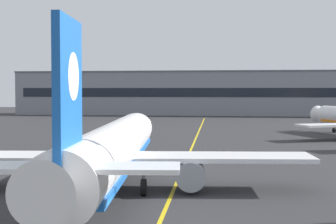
# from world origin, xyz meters

# --- Properties ---
(taxiway_centreline) EXTENTS (7.43, 179.87, 0.01)m
(taxiway_centreline) POSITION_xyz_m (0.00, 30.00, 0.00)
(taxiway_centreline) COLOR yellow
(taxiway_centreline) RESTS_ON ground
(airliner_foreground) EXTENTS (32.32, 41.51, 11.65)m
(airliner_foreground) POSITION_xyz_m (-4.19, 14.48, 3.37)
(airliner_foreground) COLOR white
(airliner_foreground) RESTS_ON ground
(safety_cone_by_nose_gear) EXTENTS (0.44, 0.44, 0.55)m
(safety_cone_by_nose_gear) POSITION_xyz_m (-3.71, 30.75, 0.26)
(safety_cone_by_nose_gear) COLOR orange
(safety_cone_by_nose_gear) RESTS_ON ground
(terminal_building) EXTENTS (139.61, 12.40, 13.97)m
(terminal_building) POSITION_xyz_m (4.26, 138.31, 6.99)
(terminal_building) COLOR gray
(terminal_building) RESTS_ON ground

